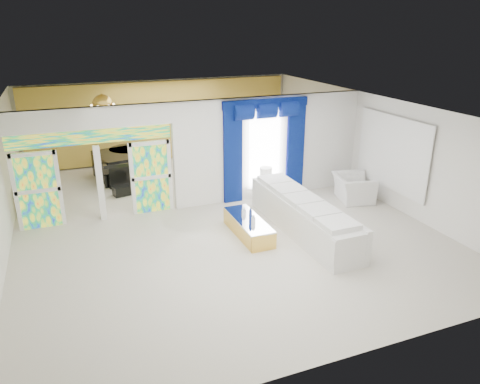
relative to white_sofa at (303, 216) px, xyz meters
name	(u,v)px	position (x,y,z in m)	size (l,w,h in m)	color
floor	(213,217)	(-1.81, 1.67, -0.40)	(12.00, 12.00, 0.00)	#B7AF9E
dividing_wall	(271,147)	(0.34, 2.67, 1.10)	(5.70, 0.18, 3.00)	white
dividing_header	(89,118)	(-4.66, 2.67, 2.32)	(4.30, 0.18, 0.55)	white
stained_panel_left	(38,191)	(-6.08, 2.67, 0.60)	(0.95, 0.04, 2.00)	#994C3F
stained_panel_right	(151,177)	(-3.23, 2.67, 0.60)	(0.95, 0.04, 2.00)	#994C3F
stained_transom	(91,137)	(-4.66, 2.67, 1.85)	(4.00, 0.05, 0.35)	#994C3F
window_pane	(264,150)	(0.09, 2.57, 1.05)	(1.00, 0.02, 2.30)	white
blue_drape_left	(233,156)	(-0.91, 2.54, 1.00)	(0.55, 0.10, 2.80)	#030447
blue_drape_right	(295,149)	(1.09, 2.54, 1.00)	(0.55, 0.10, 2.80)	#030447
blue_pelmet	(266,103)	(0.09, 2.54, 2.42)	(2.60, 0.12, 0.25)	#030447
wall_mirror	(392,153)	(3.13, 0.67, 1.15)	(0.04, 2.70, 1.90)	white
gold_curtains	(163,121)	(-1.81, 7.57, 1.10)	(9.70, 0.12, 2.90)	#B48A2B
white_sofa	(303,216)	(0.00, 0.00, 0.00)	(0.91, 4.24, 0.81)	silver
coffee_table	(248,227)	(-1.35, 0.30, -0.20)	(0.62, 1.87, 0.41)	gold
console_table	(275,192)	(0.34, 2.33, -0.20)	(1.25, 0.39, 0.42)	silver
table_lamp	(266,177)	(0.04, 2.33, 0.30)	(0.36, 0.36, 0.58)	white
armchair	(353,188)	(2.43, 1.34, -0.02)	(1.17, 1.02, 0.76)	silver
grand_piano	(120,166)	(-3.70, 5.90, 0.03)	(1.32, 1.73, 0.87)	black
piano_bench	(128,190)	(-3.70, 4.30, -0.26)	(0.87, 0.34, 0.29)	black
tv_console	(34,196)	(-6.28, 3.95, 0.02)	(0.58, 0.53, 0.85)	tan
chandelier	(102,104)	(-4.11, 5.07, 2.25)	(0.60, 0.60, 0.60)	gold
decanters	(249,216)	(-1.33, 0.29, 0.11)	(0.11, 0.69, 0.27)	white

